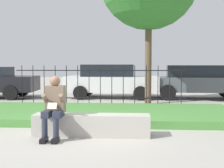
{
  "coord_description": "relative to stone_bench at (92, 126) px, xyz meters",
  "views": [
    {
      "loc": [
        1.13,
        -6.33,
        1.47
      ],
      "look_at": [
        0.5,
        3.19,
        0.88
      ],
      "focal_mm": 50.0,
      "sensor_mm": 36.0,
      "label": 1
    }
  ],
  "objects": [
    {
      "name": "ground_plane",
      "position": [
        -0.29,
        0.0,
        -0.2
      ],
      "size": [
        60.0,
        60.0,
        0.0
      ],
      "primitive_type": "plane",
      "color": "#A8A399"
    },
    {
      "name": "stone_bench",
      "position": [
        0.0,
        0.0,
        0.0
      ],
      "size": [
        2.4,
        0.46,
        0.45
      ],
      "color": "#ADA89E",
      "rests_on": "ground_plane"
    },
    {
      "name": "person_seated_reader",
      "position": [
        -0.71,
        -0.26,
        0.48
      ],
      "size": [
        0.42,
        0.73,
        1.25
      ],
      "color": "black",
      "rests_on": "ground_plane"
    },
    {
      "name": "grass_berm",
      "position": [
        -0.29,
        2.35,
        -0.1
      ],
      "size": [
        8.06,
        3.29,
        0.19
      ],
      "color": "#4C893D",
      "rests_on": "ground_plane"
    },
    {
      "name": "iron_fence",
      "position": [
        -0.29,
        4.6,
        0.55
      ],
      "size": [
        6.06,
        0.03,
        1.44
      ],
      "color": "black",
      "rests_on": "ground_plane"
    },
    {
      "name": "car_parked_center",
      "position": [
        -0.1,
        7.43,
        0.57
      ],
      "size": [
        4.11,
        2.09,
        1.48
      ],
      "rotation": [
        0.0,
        0.0,
        -0.03
      ],
      "color": "silver",
      "rests_on": "ground_plane"
    },
    {
      "name": "car_parked_right",
      "position": [
        3.63,
        7.27,
        0.57
      ],
      "size": [
        4.35,
        2.05,
        1.44
      ],
      "rotation": [
        0.0,
        0.0,
        -0.07
      ],
      "color": "#4C5156",
      "rests_on": "ground_plane"
    }
  ]
}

